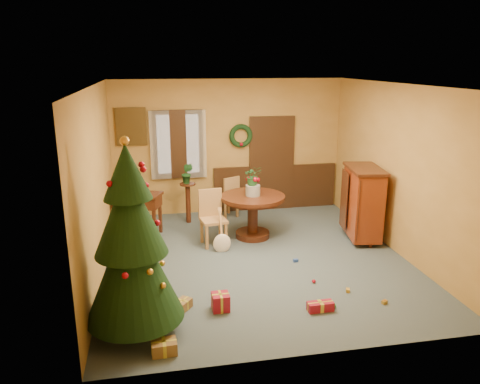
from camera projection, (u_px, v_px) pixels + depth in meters
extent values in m
plane|color=#35424D|center=(256.00, 259.00, 7.97)|extent=(5.50, 5.50, 0.00)
plane|color=silver|center=(258.00, 85.00, 7.19)|extent=(5.50, 5.50, 0.00)
plane|color=olive|center=(229.00, 147.00, 10.18)|extent=(5.00, 0.00, 5.00)
plane|color=olive|center=(314.00, 237.00, 4.98)|extent=(5.00, 0.00, 5.00)
plane|color=olive|center=(97.00, 184.00, 7.13)|extent=(0.00, 5.50, 5.50)
plane|color=olive|center=(399.00, 170.00, 8.03)|extent=(0.00, 5.50, 5.50)
cube|color=black|center=(275.00, 187.00, 10.59)|extent=(2.80, 0.06, 1.00)
cube|color=black|center=(271.00, 164.00, 10.41)|extent=(1.00, 0.08, 2.10)
cube|color=white|center=(271.00, 166.00, 10.46)|extent=(0.80, 0.03, 1.90)
cube|color=black|center=(178.00, 144.00, 9.91)|extent=(1.05, 0.08, 1.45)
cube|color=white|center=(178.00, 144.00, 9.94)|extent=(0.88, 0.03, 1.25)
cube|color=white|center=(160.00, 145.00, 9.79)|extent=(0.42, 0.02, 1.45)
cube|color=white|center=(196.00, 144.00, 9.93)|extent=(0.42, 0.02, 1.45)
torus|color=black|center=(241.00, 136.00, 10.08)|extent=(0.51, 0.11, 0.51)
cube|color=#4C3819|center=(131.00, 127.00, 9.64)|extent=(0.62, 0.05, 0.78)
cube|color=gray|center=(131.00, 126.00, 9.67)|extent=(0.48, 0.02, 0.62)
cylinder|color=black|center=(253.00, 197.00, 8.75)|extent=(1.21, 1.21, 0.06)
cylinder|color=black|center=(253.00, 200.00, 8.77)|extent=(1.08, 1.08, 0.04)
cylinder|color=black|center=(253.00, 217.00, 8.86)|extent=(0.19, 0.19, 0.67)
cylinder|color=black|center=(253.00, 234.00, 8.96)|extent=(0.65, 0.65, 0.11)
cylinder|color=slate|center=(253.00, 190.00, 8.72)|extent=(0.27, 0.27, 0.20)
imported|color=#1E4C23|center=(253.00, 176.00, 8.64)|extent=(0.33, 0.28, 0.36)
cube|color=olive|center=(213.00, 220.00, 8.48)|extent=(0.50, 0.50, 0.05)
cube|color=olive|center=(210.00, 203.00, 8.58)|extent=(0.44, 0.11, 0.52)
cube|color=olive|center=(220.00, 229.00, 8.76)|extent=(0.05, 0.05, 0.45)
cube|color=olive|center=(202.00, 231.00, 8.65)|extent=(0.05, 0.05, 0.45)
cube|color=olive|center=(226.00, 235.00, 8.44)|extent=(0.05, 0.05, 0.45)
cube|color=olive|center=(207.00, 237.00, 8.33)|extent=(0.05, 0.05, 0.45)
cube|color=olive|center=(227.00, 198.00, 10.05)|extent=(0.53, 0.53, 0.05)
cube|color=olive|center=(232.00, 188.00, 9.84)|extent=(0.37, 0.21, 0.47)
cube|color=olive|center=(225.00, 211.00, 9.89)|extent=(0.06, 0.06, 0.40)
cube|color=olive|center=(237.00, 208.00, 10.08)|extent=(0.06, 0.06, 0.40)
cube|color=olive|center=(217.00, 207.00, 10.14)|extent=(0.06, 0.06, 0.40)
cube|color=olive|center=(229.00, 204.00, 10.32)|extent=(0.06, 0.06, 0.40)
cylinder|color=black|center=(188.00, 204.00, 9.68)|extent=(0.10, 0.10, 0.81)
cylinder|color=black|center=(188.00, 184.00, 9.57)|extent=(0.33, 0.33, 0.03)
imported|color=#19471E|center=(187.00, 173.00, 9.51)|extent=(0.29, 0.27, 0.43)
cylinder|color=#382111|center=(137.00, 322.00, 5.80)|extent=(0.15, 0.15, 0.26)
cone|color=black|center=(133.00, 264.00, 5.59)|extent=(1.19, 1.19, 1.41)
cone|color=black|center=(129.00, 212.00, 5.41)|extent=(0.87, 0.87, 1.03)
cone|color=black|center=(126.00, 171.00, 5.28)|extent=(0.56, 0.56, 0.65)
sphere|color=gold|center=(124.00, 141.00, 5.19)|extent=(0.11, 0.11, 0.11)
cube|color=black|center=(136.00, 194.00, 8.92)|extent=(1.04, 0.77, 0.05)
cube|color=black|center=(137.00, 202.00, 8.95)|extent=(0.97, 0.71, 0.20)
cube|color=black|center=(117.00, 216.00, 8.96)|extent=(0.17, 0.33, 0.77)
cube|color=black|center=(158.00, 214.00, 9.10)|extent=(0.17, 0.33, 0.77)
cube|color=#521E09|center=(363.00, 203.00, 8.69)|extent=(0.67, 1.09, 1.26)
cube|color=black|center=(365.00, 169.00, 8.51)|extent=(0.74, 1.16, 0.05)
cylinder|color=black|center=(370.00, 245.00, 8.46)|extent=(0.07, 0.07, 0.09)
cylinder|color=black|center=(351.00, 229.00, 9.27)|extent=(0.07, 0.07, 0.09)
cube|color=brown|center=(164.00, 347.00, 5.39)|extent=(0.30, 0.23, 0.15)
cube|color=gold|center=(164.00, 347.00, 5.39)|extent=(0.29, 0.05, 0.16)
cube|color=gold|center=(164.00, 347.00, 5.39)|extent=(0.05, 0.22, 0.16)
cube|color=maroon|center=(221.00, 302.00, 6.32)|extent=(0.23, 0.23, 0.23)
cube|color=gold|center=(221.00, 302.00, 6.32)|extent=(0.23, 0.04, 0.23)
cube|color=gold|center=(221.00, 302.00, 6.32)|extent=(0.04, 0.23, 0.23)
cube|color=brown|center=(183.00, 305.00, 6.35)|extent=(0.28, 0.29, 0.13)
cube|color=gold|center=(183.00, 305.00, 6.35)|extent=(0.17, 0.21, 0.13)
cube|color=gold|center=(183.00, 305.00, 6.35)|extent=(0.15, 0.13, 0.13)
cube|color=maroon|center=(320.00, 306.00, 6.31)|extent=(0.36, 0.16, 0.12)
cube|color=gold|center=(320.00, 306.00, 6.31)|extent=(0.36, 0.03, 0.13)
cube|color=gold|center=(320.00, 306.00, 6.31)|extent=(0.05, 0.15, 0.13)
cube|color=#224195|center=(296.00, 260.00, 7.85)|extent=(0.08, 0.06, 0.05)
sphere|color=#268D30|center=(334.00, 306.00, 6.40)|extent=(0.06, 0.06, 0.06)
cube|color=#B48721|center=(348.00, 290.00, 6.83)|extent=(0.08, 0.09, 0.05)
sphere|color=#AD0B20|center=(314.00, 281.00, 7.10)|extent=(0.06, 0.06, 0.06)
cube|color=gold|center=(384.00, 302.00, 6.50)|extent=(0.09, 0.08, 0.05)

